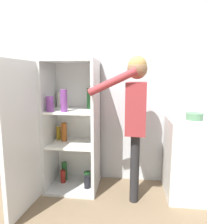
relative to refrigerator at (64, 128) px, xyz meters
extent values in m
plane|color=#7A664C|center=(0.25, -0.56, -0.80)|extent=(12.00, 12.00, 0.00)
cube|color=silver|center=(0.25, 0.42, 0.48)|extent=(7.00, 0.06, 2.55)
cube|color=silver|center=(0.09, 0.09, -0.78)|extent=(0.63, 0.56, 0.04)
cube|color=silver|center=(0.09, 0.09, 0.80)|extent=(0.63, 0.56, 0.04)
cube|color=white|center=(0.09, 0.35, 0.01)|extent=(0.63, 0.03, 1.55)
cube|color=silver|center=(-0.21, 0.09, 0.01)|extent=(0.04, 0.56, 1.55)
cube|color=silver|center=(0.39, 0.09, 0.01)|extent=(0.04, 0.56, 1.55)
cube|color=white|center=(0.09, 0.09, -0.22)|extent=(0.56, 0.49, 0.02)
cube|color=white|center=(0.09, 0.09, 0.20)|extent=(0.56, 0.49, 0.02)
cube|color=silver|center=(-0.28, -0.50, 0.01)|extent=(0.10, 0.63, 1.55)
cylinder|color=#B78C1E|center=(-0.14, 0.20, -0.12)|extent=(0.06, 0.06, 0.17)
cylinder|color=#723884|center=(-0.13, -0.08, 0.30)|extent=(0.09, 0.09, 0.18)
cylinder|color=#1E5123|center=(0.27, 0.10, -0.68)|extent=(0.08, 0.08, 0.17)
cylinder|color=#1E5123|center=(-0.07, 0.20, -0.64)|extent=(0.07, 0.07, 0.24)
cylinder|color=#1E5123|center=(0.29, 0.17, 0.34)|extent=(0.06, 0.06, 0.26)
cylinder|color=#723884|center=(0.04, -0.07, 0.34)|extent=(0.08, 0.08, 0.26)
cylinder|color=maroon|center=(-0.06, 0.11, -0.68)|extent=(0.07, 0.07, 0.17)
cylinder|color=beige|center=(-0.13, 0.26, 0.31)|extent=(0.07, 0.07, 0.20)
cylinder|color=black|center=(0.28, 0.01, -0.69)|extent=(0.08, 0.08, 0.15)
cylinder|color=#9E4C19|center=(-0.04, 0.15, -0.09)|extent=(0.07, 0.07, 0.23)
cylinder|color=#262628|center=(0.86, -0.15, -0.40)|extent=(0.10, 0.10, 0.79)
cylinder|color=#262628|center=(0.87, 0.01, -0.40)|extent=(0.10, 0.10, 0.79)
cube|color=#9E3338|center=(0.86, -0.07, 0.28)|extent=(0.24, 0.40, 0.56)
sphere|color=#8C6647|center=(0.86, -0.07, 0.70)|extent=(0.22, 0.22, 0.22)
sphere|color=#AD894C|center=(0.86, -0.07, 0.74)|extent=(0.20, 0.20, 0.20)
cylinder|color=#9E3338|center=(0.61, -0.27, 0.57)|extent=(0.52, 0.11, 0.29)
cylinder|color=#9E3338|center=(0.88, 0.14, 0.25)|extent=(0.08, 0.08, 0.53)
cube|color=white|center=(1.60, 0.07, -0.33)|extent=(0.72, 0.60, 0.93)
cylinder|color=#517F5B|center=(1.52, 0.06, 0.17)|extent=(0.19, 0.19, 0.08)
camera|label=1|loc=(0.81, -2.49, 0.63)|focal=35.00mm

